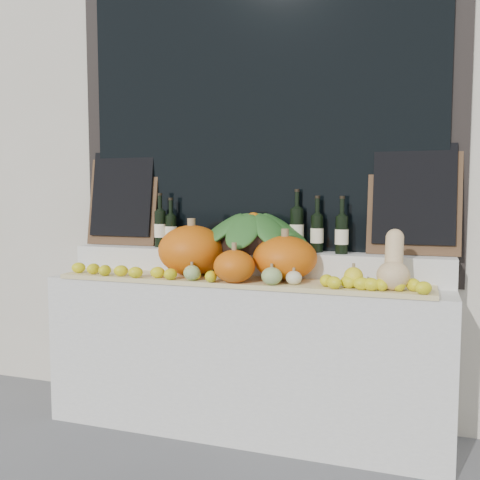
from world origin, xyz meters
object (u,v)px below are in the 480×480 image
butternut_squash (394,265)px  wine_bottle_tall (297,229)px  pumpkin_right (285,258)px  pumpkin_left (192,250)px  produce_bowl (254,232)px

butternut_squash → wine_bottle_tall: 0.69m
pumpkin_right → butternut_squash: (0.58, -0.12, -0.00)m
pumpkin_left → produce_bowl: produce_bowl is taller
pumpkin_right → wine_bottle_tall: size_ratio=0.97×
pumpkin_right → produce_bowl: (-0.24, 0.19, 0.13)m
pumpkin_right → produce_bowl: bearing=141.8°
produce_bowl → pumpkin_left: bearing=-147.6°
produce_bowl → butternut_squash: bearing=-20.5°
pumpkin_right → produce_bowl: size_ratio=0.50×
produce_bowl → wine_bottle_tall: wine_bottle_tall is taller
pumpkin_right → butternut_squash: butternut_squash is taller
butternut_squash → pumpkin_left: bearing=174.6°
butternut_squash → produce_bowl: bearing=159.5°
wine_bottle_tall → butternut_squash: bearing=-32.3°
butternut_squash → pumpkin_right: bearing=168.4°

